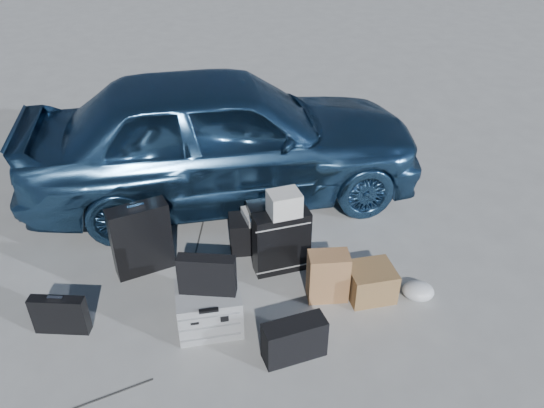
# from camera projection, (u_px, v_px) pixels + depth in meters

# --- Properties ---
(ground) EXTENTS (60.00, 60.00, 0.00)m
(ground) POSITION_uv_depth(u_px,v_px,m) (244.00, 344.00, 3.94)
(ground) COLOR #9D9E99
(ground) RESTS_ON ground
(car) EXTENTS (4.07, 1.81, 1.36)m
(car) POSITION_uv_depth(u_px,v_px,m) (224.00, 135.00, 5.36)
(car) COLOR #315B85
(car) RESTS_ON ground
(pelican_case) EXTENTS (0.49, 0.41, 0.35)m
(pelican_case) POSITION_uv_depth(u_px,v_px,m) (209.00, 309.00, 4.00)
(pelican_case) COLOR #96999B
(pelican_case) RESTS_ON ground
(laptop_bag) EXTENTS (0.43, 0.20, 0.31)m
(laptop_bag) POSITION_uv_depth(u_px,v_px,m) (207.00, 275.00, 3.82)
(laptop_bag) COLOR black
(laptop_bag) RESTS_ON pelican_case
(briefcase) EXTENTS (0.42, 0.17, 0.32)m
(briefcase) POSITION_uv_depth(u_px,v_px,m) (60.00, 315.00, 3.96)
(briefcase) COLOR black
(briefcase) RESTS_ON ground
(suitcase_left) EXTENTS (0.53, 0.33, 0.64)m
(suitcase_left) POSITION_uv_depth(u_px,v_px,m) (141.00, 239.00, 4.49)
(suitcase_left) COLOR black
(suitcase_left) RESTS_ON ground
(suitcase_right) EXTENTS (0.50, 0.24, 0.57)m
(suitcase_right) POSITION_uv_depth(u_px,v_px,m) (282.00, 242.00, 4.51)
(suitcase_right) COLOR black
(suitcase_right) RESTS_ON ground
(white_carton) EXTENTS (0.29, 0.25, 0.20)m
(white_carton) POSITION_uv_depth(u_px,v_px,m) (284.00, 203.00, 4.31)
(white_carton) COLOR beige
(white_carton) RESTS_ON suitcase_right
(duffel_bag) EXTENTS (0.65, 0.29, 0.32)m
(duffel_bag) POSITION_uv_depth(u_px,v_px,m) (265.00, 232.00, 4.85)
(duffel_bag) COLOR black
(duffel_bag) RESTS_ON ground
(flat_box_white) EXTENTS (0.41, 0.34, 0.06)m
(flat_box_white) POSITION_uv_depth(u_px,v_px,m) (264.00, 214.00, 4.76)
(flat_box_white) COLOR beige
(flat_box_white) RESTS_ON duffel_bag
(flat_box_black) EXTENTS (0.32, 0.24, 0.06)m
(flat_box_black) POSITION_uv_depth(u_px,v_px,m) (264.00, 207.00, 4.73)
(flat_box_black) COLOR black
(flat_box_black) RESTS_ON flat_box_white
(kraft_bag) EXTENTS (0.33, 0.21, 0.43)m
(kraft_bag) POSITION_uv_depth(u_px,v_px,m) (328.00, 276.00, 4.25)
(kraft_bag) COLOR #A46C47
(kraft_bag) RESTS_ON ground
(cardboard_box) EXTENTS (0.39, 0.35, 0.27)m
(cardboard_box) POSITION_uv_depth(u_px,v_px,m) (370.00, 282.00, 4.31)
(cardboard_box) COLOR brown
(cardboard_box) RESTS_ON ground
(plastic_bag) EXTENTS (0.31, 0.28, 0.14)m
(plastic_bag) POSITION_uv_depth(u_px,v_px,m) (418.00, 291.00, 4.31)
(plastic_bag) COLOR silver
(plastic_bag) RESTS_ON ground
(messenger_bag) EXTENTS (0.48, 0.26, 0.32)m
(messenger_bag) POSITION_uv_depth(u_px,v_px,m) (294.00, 340.00, 3.76)
(messenger_bag) COLOR black
(messenger_bag) RESTS_ON ground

